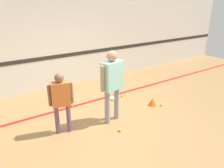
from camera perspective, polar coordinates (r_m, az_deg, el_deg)
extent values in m
plane|color=#A87F4C|center=(5.32, -2.28, -9.69)|extent=(16.00, 16.00, 0.00)
cube|color=silver|center=(7.17, -14.46, 11.51)|extent=(16.00, 0.06, 3.20)
cube|color=#2D2823|center=(7.25, -13.95, 7.00)|extent=(16.00, 0.01, 0.12)
cube|color=red|center=(6.18, -7.75, -5.16)|extent=(14.40, 0.10, 0.01)
cylinder|color=gray|center=(5.06, -1.25, -6.05)|extent=(0.12, 0.12, 0.82)
cylinder|color=gray|center=(5.26, 1.20, -4.95)|extent=(0.12, 0.12, 0.82)
cube|color=#99D8D1|center=(4.87, 0.00, 2.25)|extent=(0.52, 0.35, 0.65)
sphere|color=tan|center=(4.75, 0.00, 7.33)|extent=(0.24, 0.24, 0.24)
cylinder|color=tan|center=(4.69, -2.44, 1.36)|extent=(0.09, 0.09, 0.58)
cylinder|color=tan|center=(5.07, 2.26, 2.89)|extent=(0.09, 0.09, 0.58)
cylinder|color=#6B4C70|center=(4.88, -14.14, -9.02)|extent=(0.10, 0.10, 0.65)
cylinder|color=#6B4C70|center=(4.89, -11.23, -8.65)|extent=(0.10, 0.10, 0.65)
cube|color=orange|center=(4.62, -13.26, -2.53)|extent=(0.42, 0.30, 0.52)
sphere|color=brown|center=(4.49, -13.64, 1.61)|extent=(0.19, 0.19, 0.19)
cylinder|color=brown|center=(4.62, -16.02, -2.93)|extent=(0.07, 0.07, 0.46)
cylinder|color=brown|center=(4.65, -10.50, -2.28)|extent=(0.07, 0.07, 0.46)
torus|color=#C6D838|center=(6.48, 0.23, -3.58)|extent=(0.33, 0.33, 0.02)
cylinder|color=silver|center=(6.48, 0.23, -3.58)|extent=(0.23, 0.23, 0.01)
cylinder|color=black|center=(6.62, -1.22, -3.06)|extent=(0.07, 0.19, 0.02)
sphere|color=black|center=(6.67, -1.82, -2.84)|extent=(0.03, 0.03, 0.03)
sphere|color=#CCE038|center=(4.93, 2.09, -11.96)|extent=(0.07, 0.07, 0.07)
sphere|color=#CCE038|center=(6.32, 0.20, -4.05)|extent=(0.07, 0.07, 0.07)
sphere|color=#CCE038|center=(6.54, 2.72, -3.14)|extent=(0.07, 0.07, 0.07)
sphere|color=#CCE038|center=(6.16, 12.77, -5.30)|extent=(0.07, 0.07, 0.07)
cone|color=orange|center=(6.12, 10.53, -4.57)|extent=(0.24, 0.24, 0.20)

